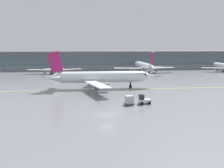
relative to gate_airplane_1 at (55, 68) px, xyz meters
The scene contains 8 objects.
ground_plane 73.31m from the gate_airplane_1, 76.70° to the right, with size 400.00×400.00×0.00m, color slate.
taxiway_centreline_stripe 48.18m from the gate_airplane_1, 67.66° to the right, with size 110.00×0.36×0.01m, color yellow.
terminal_concourse 27.41m from the gate_airplane_1, 51.88° to the left, with size 213.79×11.00×9.60m.
gate_airplane_1 is the anchor object (origin of this frame).
gate_airplane_2 40.68m from the gate_airplane_1, ahead, with size 28.94×31.10×10.31m.
taxiing_regional_jet 46.11m from the gate_airplane_1, 67.21° to the right, with size 33.10×30.88×11.00m.
baggage_tug 68.57m from the gate_airplane_1, 68.04° to the right, with size 2.75×1.88×2.10m.
cargo_dolly_lead 67.79m from the gate_airplane_1, 70.70° to the right, with size 2.28×1.84×1.94m.
Camera 1 is at (-3.97, -44.94, 12.46)m, focal length 40.80 mm.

